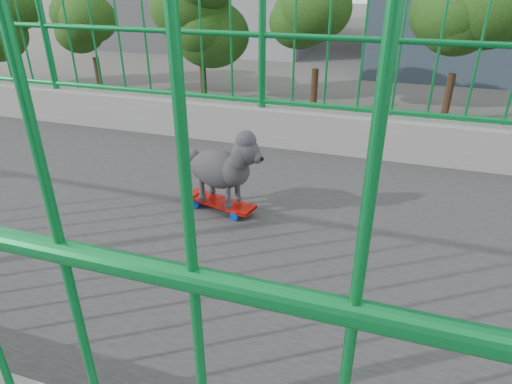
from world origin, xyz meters
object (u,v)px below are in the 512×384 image
Objects in this scene: poodle at (223,167)px; car_3 at (104,137)px; car_4 at (200,127)px; skateboard at (220,203)px.

poodle reaches higher than car_3.
poodle is 21.68m from car_4.
car_3 reaches higher than car_4.
car_3 is (-15.39, -12.79, -6.50)m from poodle.
skateboard is 0.91× the size of poodle.
car_4 is (-18.59, -8.97, -6.64)m from poodle.
skateboard reaches higher than car_3.
poodle reaches higher than skateboard.
skateboard is 21.59m from car_4.
skateboard is 0.12× the size of car_4.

